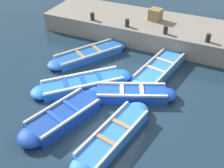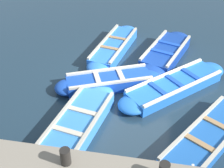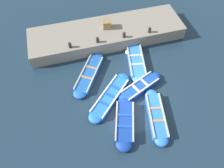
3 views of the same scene
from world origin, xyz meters
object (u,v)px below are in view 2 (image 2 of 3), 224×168
boat_mid_row (208,138)px  bollard_mid_north (65,157)px  boat_broadside (76,126)px  boat_stern_in (174,86)px  boat_near_quay (114,48)px  boat_bow_out (166,53)px  boat_outer_left (109,82)px  buoy_orange_near (76,158)px

boat_mid_row → bollard_mid_north: 3.55m
boat_broadside → bollard_mid_north: bearing=11.0°
boat_mid_row → bollard_mid_north: (1.89, -2.85, 0.92)m
boat_stern_in → boat_broadside: 3.21m
boat_near_quay → boat_mid_row: bearing=37.3°
boat_stern_in → boat_bow_out: bearing=-169.6°
boat_stern_in → bollard_mid_north: bollard_mid_north is taller
boat_outer_left → buoy_orange_near: boat_outer_left is taller
boat_mid_row → boat_bow_out: bearing=-163.0°
boat_stern_in → boat_mid_row: bearing=22.6°
bollard_mid_north → boat_bow_out: bearing=163.3°
bollard_mid_north → buoy_orange_near: 1.17m
bollard_mid_north → boat_near_quay: bearing=-179.0°
buoy_orange_near → boat_stern_in: bearing=146.1°
boat_stern_in → boat_mid_row: boat_stern_in is taller
boat_stern_in → boat_outer_left: 1.92m
boat_broadside → bollard_mid_north: (1.71, 0.33, 0.89)m
boat_broadside → buoy_orange_near: boat_broadside is taller
boat_bow_out → bollard_mid_north: bearing=-16.7°
boat_outer_left → bollard_mid_north: size_ratio=9.24×
boat_mid_row → buoy_orange_near: bearing=-68.6°
boat_bow_out → boat_near_quay: 1.80m
boat_near_quay → boat_stern_in: bearing=48.3°
boat_broadside → bollard_mid_north: 1.96m
boat_bow_out → boat_mid_row: 3.96m
boat_mid_row → bollard_mid_north: size_ratio=10.47×
boat_broadside → boat_near_quay: boat_broadside is taller
boat_stern_in → buoy_orange_near: (3.13, -2.10, 0.02)m
buoy_orange_near → boat_near_quay: bearing=-179.7°
boat_near_quay → buoy_orange_near: bearing=0.3°
boat_bow_out → buoy_orange_near: bearing=-19.7°
boat_stern_in → boat_outer_left: bearing=-85.2°
boat_near_quay → boat_mid_row: size_ratio=0.97×
boat_bow_out → boat_outer_left: 2.52m
bollard_mid_north → buoy_orange_near: size_ratio=1.00×
boat_bow_out → boat_mid_row: (3.79, 1.15, -0.04)m
boat_outer_left → bollard_mid_north: (3.71, -0.12, 0.89)m
boat_bow_out → buoy_orange_near: (4.93, -1.77, -0.02)m
boat_outer_left → buoy_orange_near: size_ratio=9.24×
boat_broadside → buoy_orange_near: bearing=15.3°
boat_outer_left → boat_bow_out: bearing=141.2°
boat_near_quay → boat_mid_row: (3.88, 2.95, -0.02)m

